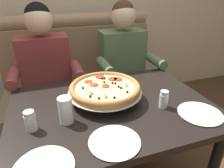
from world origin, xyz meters
The scene contains 11 objects.
booth_bench centered at (0.00, 0.89, 0.40)m, with size 1.53×0.78×1.13m.
dining_table centered at (0.00, 0.00, 0.65)m, with size 1.16×0.83×0.75m.
diner_left centered at (-0.34, 0.62, 0.71)m, with size 0.54×0.64×1.27m.
diner_right centered at (0.34, 0.62, 0.71)m, with size 0.54×0.64×1.27m.
pizza centered at (-0.02, 0.07, 0.83)m, with size 0.44×0.44×0.11m.
shaker_pepper_flakes centered at (0.27, -0.12, 0.79)m, with size 0.05×0.05×0.10m.
shaker_oregano centered at (-0.44, -0.09, 0.79)m, with size 0.05×0.05×0.10m.
plate_near_left centered at (0.42, -0.24, 0.76)m, with size 0.24×0.24×0.02m.
plate_near_right centered at (-0.09, -0.30, 0.76)m, with size 0.24×0.24×0.02m.
plate_far_side centered at (-0.40, -0.35, 0.76)m, with size 0.24×0.24×0.02m.
drinking_glass centered at (-0.27, -0.08, 0.81)m, with size 0.07×0.07×0.14m.
Camera 1 is at (-0.33, -0.95, 1.38)m, focal length 32.19 mm.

